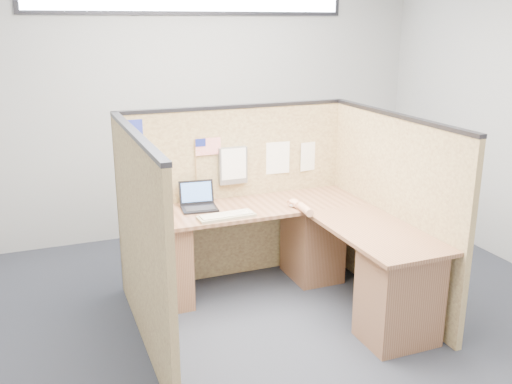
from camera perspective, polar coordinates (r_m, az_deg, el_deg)
name	(u,v)px	position (r m, az deg, el deg)	size (l,w,h in m)	color
floor	(281,323)	(4.45, 2.51, -12.97)	(5.00, 5.00, 0.00)	#21242F
wall_back	(195,102)	(6.04, -6.13, 8.98)	(5.00, 5.00, 0.00)	#A0A3A5
cubicle_partitions	(260,211)	(4.50, 0.42, -1.91)	(2.06, 1.83, 1.53)	brown
l_desk	(288,258)	(4.58, 3.23, -6.61)	(1.95, 1.75, 0.73)	brown
laptop	(197,202)	(4.71, -5.88, -0.97)	(0.31, 0.30, 0.21)	black
keyboard	(226,216)	(4.46, -2.99, -2.41)	(0.46, 0.18, 0.03)	gray
mouse	(294,204)	(4.73, 3.80, -1.23)	(0.10, 0.06, 0.04)	silver
hand_forearm	(301,207)	(4.62, 4.56, -1.50)	(0.10, 0.34, 0.07)	tan
blue_poster	(134,134)	(4.63, -12.11, 5.71)	(0.17, 0.00, 0.22)	#212D9A
american_flag	(205,149)	(4.78, -5.11, 4.35)	(0.23, 0.01, 0.39)	olive
file_holder	(233,165)	(4.87, -2.32, 2.68)	(0.25, 0.05, 0.32)	slate
paper_left	(278,158)	(5.04, 2.17, 3.43)	(0.22, 0.00, 0.28)	white
paper_right	(310,156)	(5.18, 5.43, 3.58)	(0.20, 0.00, 0.26)	white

